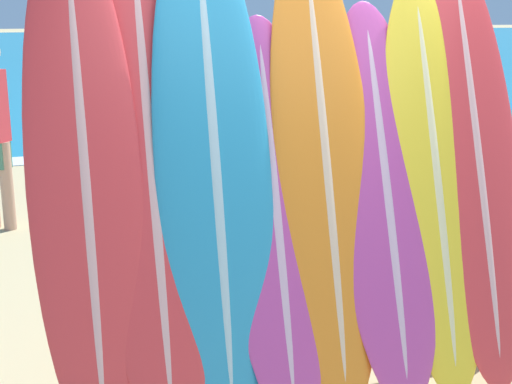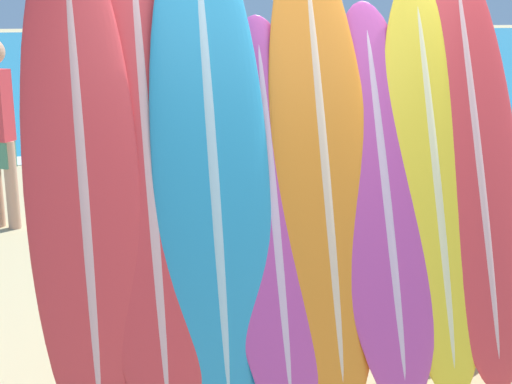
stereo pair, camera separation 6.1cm
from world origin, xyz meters
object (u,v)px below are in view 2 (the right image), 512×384
Objects in this scene: surfboard_slot_6 at (434,185)px; surfboard_slot_5 at (384,203)px; surfboard_slot_0 at (83,189)px; surfboard_slot_2 at (212,174)px; surfboard_rack at (300,310)px; surfboard_slot_7 at (476,166)px; surfboard_slot_4 at (323,175)px; surfboard_slot_3 at (274,220)px; person_mid_beach at (219,103)px; surfboard_slot_1 at (149,177)px.

surfboard_slot_5 is at bearing -176.49° from surfboard_slot_6.
surfboard_slot_2 is (0.63, 0.00, 0.03)m from surfboard_slot_0.
surfboard_rack is 0.91m from surfboard_slot_2.
surfboard_slot_7 is (0.59, 0.05, 0.15)m from surfboard_slot_5.
surfboard_slot_4 is (0.61, 0.01, -0.05)m from surfboard_slot_2.
surfboard_slot_6 is (0.94, 0.02, 0.11)m from surfboard_slot_3.
surfboard_slot_0 is 0.63m from surfboard_slot_2.
surfboard_rack is 0.54m from surfboard_slot_3.
surfboard_slot_5 is 1.34× the size of person_mid_beach.
surfboard_rack is at bearing -5.49° from surfboard_slot_2.
surfboard_slot_2 is 0.97m from surfboard_slot_5.
surfboard_slot_3 is at bearing -7.17° from surfboard_slot_2.
surfboard_slot_7 is (1.22, 0.05, 0.19)m from surfboard_slot_3.
surfboard_slot_3 is 0.91× the size of surfboard_slot_6.
surfboard_slot_7 reaches higher than person_mid_beach.
surfboard_slot_0 reaches higher than surfboard_rack.
surfboard_slot_5 is at bearing -7.93° from surfboard_slot_4.
surfboard_rack is 0.74m from surfboard_slot_4.
surfboard_slot_6 is at bearing -0.74° from surfboard_slot_2.
surfboard_slot_0 is 1.03× the size of surfboard_slot_7.
surfboard_slot_2 is at bearing 0.27° from surfboard_slot_0.
surfboard_slot_4 is at bearing -1.26° from surfboard_slot_1.
surfboard_rack is 1.01m from surfboard_slot_6.
person_mid_beach is at bearing 90.00° from surfboard_slot_7.
surfboard_slot_5 is 0.32m from surfboard_slot_6.
surfboard_slot_2 is at bearing -178.91° from surfboard_slot_4.
surfboard_slot_6 is at bearing -174.24° from surfboard_slot_7.
surfboard_slot_4 reaches higher than surfboard_slot_6.
surfboard_slot_2 reaches higher than surfboard_slot_6.
surfboard_rack is 1.56× the size of person_mid_beach.
surfboard_slot_3 is at bearing -27.89° from person_mid_beach.
surfboard_slot_7 reaches higher than surfboard_slot_5.
surfboard_slot_0 is 1.02× the size of surfboard_slot_4.
surfboard_slot_3 is 0.96× the size of surfboard_slot_5.
surfboard_slot_4 is 5.86m from person_mid_beach.
surfboard_slot_3 is at bearing -2.22° from surfboard_slot_0.
surfboard_slot_1 is 1.57m from surfboard_slot_6.
person_mid_beach is (1.53, 5.79, -0.41)m from surfboard_slot_2.
surfboard_slot_4 is 1.09× the size of surfboard_slot_6.
surfboard_slot_0 is 0.98× the size of surfboard_slot_1.
surfboard_slot_3 is at bearing -170.08° from surfboard_slot_4.
surfboard_slot_1 is at bearing 174.12° from surfboard_slot_2.
surfboard_rack is 1.21× the size of surfboard_slot_3.
surfboard_slot_6 is at bearing -0.41° from surfboard_slot_0.
surfboard_slot_0 is 2.16m from surfboard_slot_7.
surfboard_slot_6 reaches higher than person_mid_beach.
surfboard_slot_5 reaches higher than person_mid_beach.
surfboard_slot_5 is (1.57, -0.03, -0.19)m from surfboard_slot_0.
person_mid_beach is (1.07, 5.84, 0.36)m from surfboard_rack.
surfboard_slot_5 is at bearing -2.15° from surfboard_slot_2.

